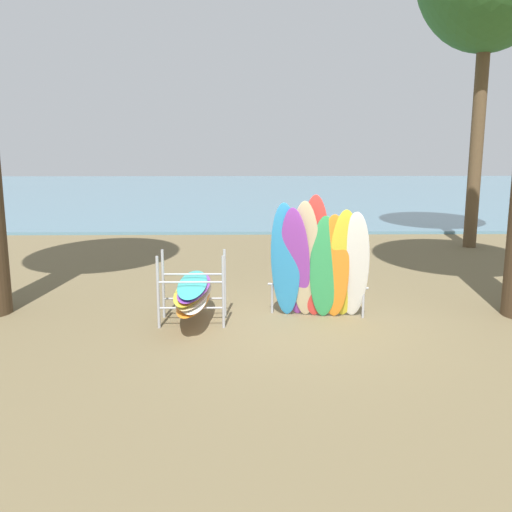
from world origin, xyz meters
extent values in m
plane|color=brown|center=(0.00, 0.00, 0.00)|extent=(80.00, 80.00, 0.00)
cube|color=slate|center=(0.00, 28.03, 0.05)|extent=(80.00, 36.00, 0.10)
cylinder|color=brown|center=(5.79, 7.54, 3.35)|extent=(0.38, 0.38, 6.71)
ellipsoid|color=#2D8ED1|center=(-0.34, 0.34, 1.06)|extent=(0.63, 0.65, 2.12)
ellipsoid|color=purple|center=(-0.17, 0.32, 1.02)|extent=(0.68, 0.78, 2.04)
ellipsoid|color=#C6B289|center=(0.00, 0.30, 1.08)|extent=(0.61, 0.63, 2.15)
ellipsoid|color=red|center=(0.17, 0.28, 1.13)|extent=(0.59, 0.58, 2.25)
ellipsoid|color=#339E56|center=(0.34, 0.26, 0.95)|extent=(0.56, 0.48, 1.89)
ellipsoid|color=orange|center=(0.51, 0.24, 0.96)|extent=(0.61, 0.57, 1.92)
ellipsoid|color=yellow|center=(0.68, 0.22, 1.01)|extent=(0.60, 0.69, 2.02)
ellipsoid|color=white|center=(0.85, 0.21, 0.99)|extent=(0.59, 0.69, 1.98)
cylinder|color=#9EA0A5|center=(-0.56, 0.68, 0.28)|extent=(0.04, 0.04, 0.55)
cylinder|color=#9EA0A5|center=(1.07, 0.35, 0.28)|extent=(0.04, 0.04, 0.55)
cylinder|color=#9EA0A5|center=(0.25, 0.52, 0.55)|extent=(1.79, 0.40, 0.04)
cylinder|color=#9EA0A5|center=(-2.52, -0.17, 0.62)|extent=(0.05, 0.05, 1.25)
cylinder|color=#9EA0A5|center=(-1.42, -0.17, 0.62)|extent=(0.05, 0.05, 1.25)
cylinder|color=#9EA0A5|center=(-2.52, 0.43, 0.62)|extent=(0.05, 0.05, 1.25)
cylinder|color=#9EA0A5|center=(-1.42, 0.43, 0.62)|extent=(0.05, 0.05, 1.25)
cylinder|color=#9EA0A5|center=(-1.97, -0.17, 0.35)|extent=(1.10, 0.04, 0.04)
cylinder|color=#9EA0A5|center=(-1.97, -0.17, 0.80)|extent=(1.10, 0.04, 0.04)
cylinder|color=#9EA0A5|center=(-1.97, 0.43, 0.35)|extent=(1.10, 0.04, 0.04)
cylinder|color=#9EA0A5|center=(-1.97, 0.43, 0.80)|extent=(1.10, 0.04, 0.04)
ellipsoid|color=orange|center=(-1.95, 0.13, 0.40)|extent=(0.62, 2.13, 0.06)
ellipsoid|color=white|center=(-1.97, 0.13, 0.46)|extent=(0.61, 2.12, 0.06)
ellipsoid|color=#C6B289|center=(-1.93, 0.13, 0.52)|extent=(0.65, 2.13, 0.06)
ellipsoid|color=yellow|center=(-2.02, 0.13, 0.58)|extent=(0.55, 2.11, 0.06)
ellipsoid|color=purple|center=(-1.94, 0.13, 0.64)|extent=(0.61, 2.12, 0.06)
ellipsoid|color=#38B2AD|center=(-1.97, 0.13, 0.70)|extent=(0.54, 2.11, 0.06)
camera|label=1|loc=(-1.03, -9.43, 3.07)|focal=39.75mm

